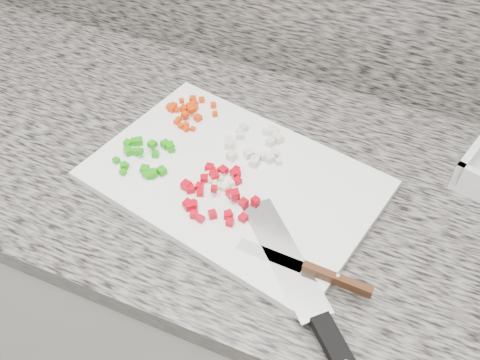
% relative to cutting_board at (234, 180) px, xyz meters
% --- Properties ---
extents(cabinet, '(3.92, 0.62, 0.86)m').
position_rel_cutting_board_xyz_m(cabinet, '(-0.02, 0.04, -0.48)').
color(cabinet, silver).
rests_on(cabinet, ground).
extents(countertop, '(3.96, 0.64, 0.04)m').
position_rel_cutting_board_xyz_m(countertop, '(-0.02, 0.04, -0.03)').
color(countertop, slate).
rests_on(countertop, cabinet).
extents(cutting_board, '(0.53, 0.41, 0.02)m').
position_rel_cutting_board_xyz_m(cutting_board, '(0.00, 0.00, 0.00)').
color(cutting_board, white).
rests_on(cutting_board, countertop).
extents(carrot_pile, '(0.10, 0.10, 0.02)m').
position_rel_cutting_board_xyz_m(carrot_pile, '(-0.15, 0.12, 0.01)').
color(carrot_pile, red).
rests_on(carrot_pile, cutting_board).
extents(onion_pile, '(0.12, 0.11, 0.01)m').
position_rel_cutting_board_xyz_m(onion_pile, '(0.01, 0.08, 0.01)').
color(onion_pile, beige).
rests_on(onion_pile, cutting_board).
extents(green_pepper_pile, '(0.11, 0.11, 0.02)m').
position_rel_cutting_board_xyz_m(green_pepper_pile, '(-0.16, -0.02, 0.02)').
color(green_pepper_pile, '#1E970D').
rests_on(green_pepper_pile, cutting_board).
extents(red_pepper_pile, '(0.14, 0.13, 0.02)m').
position_rel_cutting_board_xyz_m(red_pepper_pile, '(-0.01, -0.05, 0.02)').
color(red_pepper_pile, '#C20213').
rests_on(red_pepper_pile, cutting_board).
extents(garlic_pile, '(0.06, 0.05, 0.01)m').
position_rel_cutting_board_xyz_m(garlic_pile, '(-0.02, -0.02, 0.01)').
color(garlic_pile, beige).
rests_on(garlic_pile, cutting_board).
extents(chef_knife, '(0.29, 0.29, 0.02)m').
position_rel_cutting_board_xyz_m(chef_knife, '(0.22, -0.21, 0.01)').
color(chef_knife, silver).
rests_on(chef_knife, cutting_board).
extents(paring_knife, '(0.21, 0.03, 0.02)m').
position_rel_cutting_board_xyz_m(paring_knife, '(0.20, -0.13, 0.01)').
color(paring_knife, silver).
rests_on(paring_knife, cutting_board).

